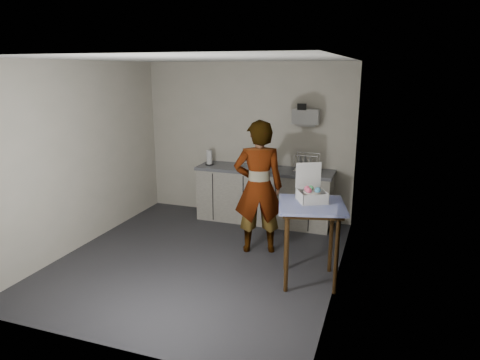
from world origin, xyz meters
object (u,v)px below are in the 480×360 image
(kitchen_counter, at_px, (264,197))
(soap_bottle, at_px, (259,160))
(side_table, at_px, (311,214))
(dish_rack, at_px, (306,167))
(dark_bottle, at_px, (255,160))
(bakery_box, at_px, (311,193))
(paper_towel, at_px, (209,158))
(standing_man, at_px, (258,187))
(soda_can, at_px, (263,164))

(kitchen_counter, bearing_deg, soap_bottle, -133.62)
(kitchen_counter, height_order, side_table, side_table)
(dish_rack, bearing_deg, soap_bottle, -170.39)
(dark_bottle, xyz_separation_m, dish_rack, (0.84, 0.06, -0.06))
(kitchen_counter, distance_m, bakery_box, 2.13)
(kitchen_counter, xyz_separation_m, paper_towel, (-0.96, -0.03, 0.60))
(side_table, relative_size, soap_bottle, 3.35)
(standing_man, bearing_deg, dark_bottle, -90.04)
(soda_can, bearing_deg, bakery_box, -58.29)
(paper_towel, relative_size, bakery_box, 0.57)
(side_table, distance_m, paper_towel, 2.73)
(dark_bottle, bearing_deg, standing_man, -70.21)
(standing_man, xyz_separation_m, soda_can, (-0.29, 1.23, 0.05))
(kitchen_counter, distance_m, side_table, 2.17)
(kitchen_counter, distance_m, dark_bottle, 0.63)
(dish_rack, bearing_deg, side_table, -77.43)
(paper_towel, height_order, dish_rack, dish_rack)
(side_table, bearing_deg, dark_bottle, 110.99)
(side_table, relative_size, dark_bottle, 3.92)
(dish_rack, bearing_deg, soda_can, 178.97)
(kitchen_counter, height_order, bakery_box, bakery_box)
(kitchen_counter, distance_m, paper_towel, 1.14)
(bakery_box, bearing_deg, standing_man, 117.55)
(dark_bottle, xyz_separation_m, paper_towel, (-0.80, -0.02, -0.01))
(standing_man, distance_m, soap_bottle, 1.14)
(soap_bottle, xyz_separation_m, soda_can, (0.03, 0.14, -0.08))
(bakery_box, bearing_deg, paper_towel, 112.03)
(soda_can, distance_m, paper_towel, 0.93)
(dish_rack, distance_m, bakery_box, 1.82)
(soda_can, distance_m, dish_rack, 0.71)
(soda_can, bearing_deg, paper_towel, -174.26)
(kitchen_counter, relative_size, standing_man, 1.21)
(dish_rack, bearing_deg, paper_towel, -177.20)
(standing_man, height_order, dark_bottle, standing_man)
(bakery_box, bearing_deg, dish_rack, 74.36)
(standing_man, relative_size, soda_can, 14.21)
(bakery_box, bearing_deg, side_table, -103.70)
(soda_can, distance_m, dark_bottle, 0.16)
(kitchen_counter, height_order, soda_can, soda_can)
(soap_bottle, height_order, dish_rack, soap_bottle)
(standing_man, bearing_deg, soap_bottle, -93.29)
(kitchen_counter, distance_m, soda_can, 0.55)
(side_table, xyz_separation_m, standing_man, (-0.84, 0.66, 0.07))
(side_table, xyz_separation_m, bakery_box, (-0.03, 0.10, 0.22))
(soap_bottle, distance_m, dark_bottle, 0.11)
(standing_man, height_order, bakery_box, standing_man)
(standing_man, relative_size, dark_bottle, 7.41)
(paper_towel, bearing_deg, dark_bottle, 1.36)
(soda_can, height_order, bakery_box, bakery_box)
(dark_bottle, bearing_deg, side_table, -55.31)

